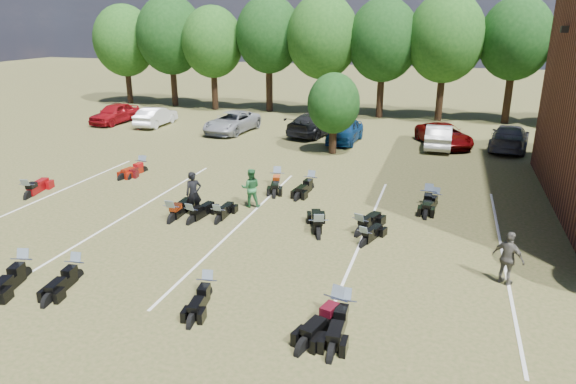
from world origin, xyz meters
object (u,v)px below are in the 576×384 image
at_px(car_0, 115,113).
at_px(motorcycle_3, 208,297).
at_px(motorcycle_7, 29,198).
at_px(person_black, 194,194).
at_px(motorcycle_14, 142,171).
at_px(person_grey, 508,258).
at_px(person_green, 251,188).
at_px(car_4, 345,131).

bearing_deg(car_0, motorcycle_3, -46.05).
relative_size(motorcycle_3, motorcycle_7, 0.88).
relative_size(person_black, motorcycle_14, 0.92).
xyz_separation_m(person_grey, motorcycle_14, (-18.06, 7.69, -0.88)).
bearing_deg(motorcycle_14, car_0, 120.37).
relative_size(person_green, motorcycle_3, 0.84).
relative_size(person_grey, motorcycle_7, 0.74).
bearing_deg(car_4, person_black, -99.86).
bearing_deg(car_4, motorcycle_7, -124.32).
distance_m(person_black, motorcycle_14, 7.90).
height_order(car_4, motorcycle_3, car_4).
distance_m(person_black, motorcycle_3, 7.09).
distance_m(person_black, person_grey, 12.41).
distance_m(person_grey, motorcycle_14, 19.65).
relative_size(car_0, person_grey, 2.64).
distance_m(car_4, motorcycle_3, 21.39).
height_order(person_grey, motorcycle_3, person_grey).
bearing_deg(car_4, motorcycle_14, -129.86).
bearing_deg(person_grey, car_0, -1.13).
bearing_deg(person_grey, person_green, 11.03).
relative_size(car_4, motorcycle_7, 1.91).
bearing_deg(motorcycle_3, person_grey, 13.74).
height_order(motorcycle_3, motorcycle_14, motorcycle_3).
bearing_deg(motorcycle_3, car_0, 121.56).
bearing_deg(motorcycle_7, motorcycle_14, -127.15).
height_order(car_4, motorcycle_14, car_4).
distance_m(person_black, motorcycle_7, 8.49).
bearing_deg(motorcycle_14, car_4, 37.44).
height_order(motorcycle_7, motorcycle_14, motorcycle_7).
bearing_deg(motorcycle_14, motorcycle_3, -59.89).
xyz_separation_m(person_black, motorcycle_7, (-8.43, -0.38, -0.95)).
height_order(car_4, motorcycle_7, car_4).
relative_size(car_4, person_grey, 2.57).
bearing_deg(person_black, person_green, -0.33).
height_order(car_0, motorcycle_3, car_0).
bearing_deg(person_green, person_grey, 139.14).
height_order(car_0, motorcycle_7, car_0).
bearing_deg(person_green, person_black, 22.19).
bearing_deg(car_0, person_black, -42.97).
relative_size(car_4, person_green, 2.59).
height_order(person_black, motorcycle_7, person_black).
bearing_deg(car_4, person_green, -93.50).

